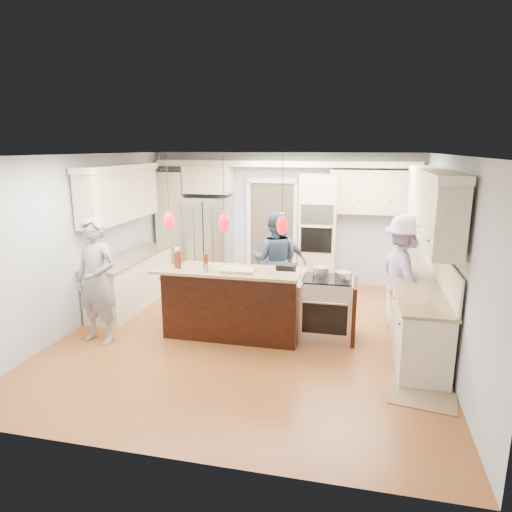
{
  "coord_description": "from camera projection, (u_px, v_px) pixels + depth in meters",
  "views": [
    {
      "loc": [
        1.53,
        -6.39,
        2.81
      ],
      "look_at": [
        0.0,
        0.35,
        1.15
      ],
      "focal_mm": 32.0,
      "sensor_mm": 36.0,
      "label": 1
    }
  ],
  "objects": [
    {
      "name": "refrigerator",
      "position": [
        209.0,
        239.0,
        9.67
      ],
      "size": [
        0.9,
        0.7,
        1.8
      ],
      "primitive_type": "cube",
      "color": "#B7B7BC",
      "rests_on": "ground"
    },
    {
      "name": "person_range_side",
      "position": [
        404.0,
        274.0,
        6.95
      ],
      "size": [
        1.04,
        1.34,
        1.83
      ],
      "primitive_type": "imported",
      "rotation": [
        0.0,
        0.0,
        1.92
      ],
      "color": "#A38BBB",
      "rests_on": "ground"
    },
    {
      "name": "pot_large",
      "position": [
        321.0,
        271.0,
        6.83
      ],
      "size": [
        0.24,
        0.24,
        0.14
      ],
      "primitive_type": "cylinder",
      "color": "#B7B7BC",
      "rests_on": "island_range"
    },
    {
      "name": "person_bar_end",
      "position": [
        96.0,
        281.0,
        6.58
      ],
      "size": [
        0.74,
        0.55,
        1.85
      ],
      "primitive_type": "imported",
      "rotation": [
        0.0,
        0.0,
        -0.17
      ],
      "color": "gray",
      "rests_on": "ground"
    },
    {
      "name": "cutting_board",
      "position": [
        238.0,
        270.0,
        6.36
      ],
      "size": [
        0.47,
        0.35,
        0.04
      ],
      "primitive_type": "cube",
      "rotation": [
        0.0,
        0.0,
        0.05
      ],
      "color": "tan",
      "rests_on": "kitchen_island"
    },
    {
      "name": "ground_plane",
      "position": [
        251.0,
        333.0,
        7.05
      ],
      "size": [
        6.0,
        6.0,
        0.0
      ],
      "primitive_type": "plane",
      "color": "#A3562C",
      "rests_on": "ground"
    },
    {
      "name": "pot_small",
      "position": [
        343.0,
        275.0,
        6.67
      ],
      "size": [
        0.23,
        0.23,
        0.11
      ],
      "primitive_type": "cylinder",
      "color": "#B7B7BC",
      "rests_on": "island_range"
    },
    {
      "name": "drink_can",
      "position": [
        205.0,
        268.0,
        6.28
      ],
      "size": [
        0.08,
        0.08,
        0.13
      ],
      "primitive_type": "cylinder",
      "rotation": [
        0.0,
        0.0,
        -0.27
      ],
      "color": "#B7B7BC",
      "rests_on": "kitchen_island"
    },
    {
      "name": "pendant_lights",
      "position": [
        224.0,
        223.0,
        6.2
      ],
      "size": [
        1.75,
        0.15,
        1.03
      ],
      "color": "black",
      "rests_on": "ground"
    },
    {
      "name": "left_cabinets",
      "position": [
        127.0,
        248.0,
        8.09
      ],
      "size": [
        0.64,
        2.3,
        2.51
      ],
      "color": "beige",
      "rests_on": "ground"
    },
    {
      "name": "room_shell",
      "position": [
        251.0,
        217.0,
        6.62
      ],
      "size": [
        5.54,
        6.04,
        2.72
      ],
      "color": "#B2BCC6",
      "rests_on": "ground"
    },
    {
      "name": "beer_bottle_b",
      "position": [
        179.0,
        260.0,
        6.46
      ],
      "size": [
        0.07,
        0.07,
        0.26
      ],
      "primitive_type": "cylinder",
      "rotation": [
        0.0,
        0.0,
        -0.06
      ],
      "color": "#4E210E",
      "rests_on": "kitchen_island"
    },
    {
      "name": "person_far_right",
      "position": [
        282.0,
        262.0,
        8.34
      ],
      "size": [
        0.9,
        0.4,
        1.52
      ],
      "primitive_type": "imported",
      "rotation": [
        0.0,
        0.0,
        3.18
      ],
      "color": "#465662",
      "rests_on": "ground"
    },
    {
      "name": "person_far_left",
      "position": [
        275.0,
        260.0,
        8.05
      ],
      "size": [
        0.85,
        0.67,
        1.72
      ],
      "primitive_type": "imported",
      "rotation": [
        0.0,
        0.0,
        3.12
      ],
      "color": "#2F425B",
      "rests_on": "ground"
    },
    {
      "name": "island_range",
      "position": [
        328.0,
        308.0,
        6.83
      ],
      "size": [
        0.82,
        0.71,
        0.92
      ],
      "color": "#B7B7BC",
      "rests_on": "ground"
    },
    {
      "name": "beer_bottle_c",
      "position": [
        206.0,
        263.0,
        6.33
      ],
      "size": [
        0.07,
        0.07,
        0.25
      ],
      "primitive_type": "cylinder",
      "rotation": [
        0.0,
        0.0,
        -0.07
      ],
      "color": "#4E210E",
      "rests_on": "kitchen_island"
    },
    {
      "name": "beer_bottle_a",
      "position": [
        176.0,
        260.0,
        6.51
      ],
      "size": [
        0.06,
        0.06,
        0.23
      ],
      "primitive_type": "cylinder",
      "rotation": [
        0.0,
        0.0,
        -0.1
      ],
      "color": "#4E210E",
      "rests_on": "kitchen_island"
    },
    {
      "name": "water_bottle",
      "position": [
        177.0,
        258.0,
        6.51
      ],
      "size": [
        0.09,
        0.09,
        0.29
      ],
      "primitive_type": "cylinder",
      "rotation": [
        0.0,
        0.0,
        0.32
      ],
      "color": "silver",
      "rests_on": "kitchen_island"
    },
    {
      "name": "back_upper_cabinets",
      "position": [
        247.0,
        203.0,
        9.44
      ],
      "size": [
        5.3,
        0.61,
        2.54
      ],
      "color": "beige",
      "rests_on": "ground"
    },
    {
      "name": "floor_rug",
      "position": [
        424.0,
        386.0,
        5.47
      ],
      "size": [
        0.9,
        1.18,
        0.01
      ],
      "primitive_type": "cube",
      "rotation": [
        0.0,
        0.0,
        -0.16
      ],
      "color": "#977952",
      "rests_on": "ground"
    },
    {
      "name": "right_counter_run",
      "position": [
        421.0,
        272.0,
        6.56
      ],
      "size": [
        0.64,
        3.1,
        2.51
      ],
      "color": "beige",
      "rests_on": "ground"
    },
    {
      "name": "kitchen_island",
      "position": [
        236.0,
        301.0,
        7.06
      ],
      "size": [
        2.1,
        1.46,
        1.12
      ],
      "color": "black",
      "rests_on": "ground"
    },
    {
      "name": "oven_column",
      "position": [
        318.0,
        232.0,
        9.15
      ],
      "size": [
        0.72,
        0.69,
        2.3
      ],
      "color": "beige",
      "rests_on": "ground"
    }
  ]
}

